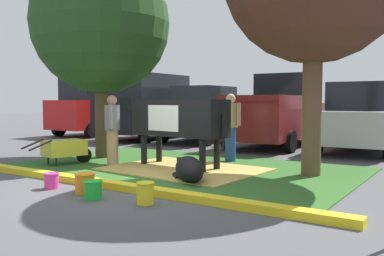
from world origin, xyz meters
The scene contains 19 objects.
ground_plane centered at (0.00, 0.00, 0.00)m, with size 80.00×80.00×0.00m, color #4C4C4F.
grass_island centered at (-0.35, 2.01, 0.01)m, with size 7.44×4.64×0.02m, color #2D5B23.
curb_yellow centered at (-0.35, -0.46, 0.06)m, with size 8.64×0.24×0.12m, color yellow.
hay_bedding centered at (-0.14, 1.74, 0.03)m, with size 3.20×2.40×0.04m, color tan.
shade_tree_left centered at (-3.04, 2.18, 3.45)m, with size 3.54×3.54×5.24m.
cow_holstein centered at (-0.53, 1.95, 1.11)m, with size 3.13×0.95×1.56m.
calf_lying centered at (0.66, 0.74, 0.24)m, with size 1.16×1.14×0.48m.
person_handler centered at (-1.86, 1.34, 0.87)m, with size 0.34×0.45×1.62m.
person_visitor_near centered at (0.07, 3.42, 0.90)m, with size 0.53×0.34×1.67m.
wheelbarrow centered at (-2.93, 0.88, 0.39)m, with size 0.86×1.62×0.63m.
bucket_pink centered at (-0.98, -1.03, 0.14)m, with size 0.27×0.27×0.27m.
bucket_orange centered at (-0.21, -0.98, 0.17)m, with size 0.34×0.34×0.33m.
bucket_green centered at (0.20, -1.19, 0.15)m, with size 0.29×0.29×0.29m.
bucket_yellow centered at (1.06, -0.98, 0.17)m, with size 0.27×0.27×0.32m.
suv_dark_grey centered at (-8.65, 7.54, 1.27)m, with size 2.26×4.67×2.52m.
suv_black centered at (-5.60, 7.27, 1.27)m, with size 2.26×4.67×2.52m.
hatchback_white centered at (-3.23, 7.51, 0.98)m, with size 2.15×4.47×2.02m.
pickup_truck_maroon centered at (-0.42, 7.74, 1.11)m, with size 2.38×5.47×2.42m.
sedan_blue centered at (2.27, 7.40, 0.98)m, with size 2.15×4.47×2.02m.
Camera 1 is at (4.96, -5.61, 1.50)m, focal length 39.36 mm.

